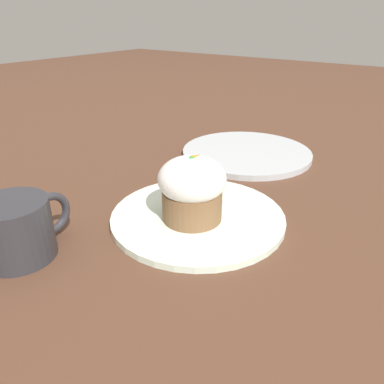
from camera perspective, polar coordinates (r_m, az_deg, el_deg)
The scene contains 6 objects.
ground_plane at distance 0.57m, azimuth 0.88°, elevation -4.23°, with size 4.00×4.00×0.00m, color #513323.
dessert_plate at distance 0.57m, azimuth 0.88°, elevation -3.80°, with size 0.26×0.26×0.01m.
carrot_cake at distance 0.53m, azimuth 0.00°, elevation 0.58°, with size 0.10×0.10×0.10m.
spoon at distance 0.57m, azimuth 2.54°, elevation -2.66°, with size 0.14×0.05×0.01m.
coffee_cup at distance 0.52m, azimuth -25.05°, elevation -5.15°, with size 0.13×0.09×0.08m.
side_plate at distance 0.83m, azimuth 8.30°, elevation 5.92°, with size 0.28×0.28×0.01m.
Camera 1 is at (-0.41, -0.28, 0.29)m, focal length 35.00 mm.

